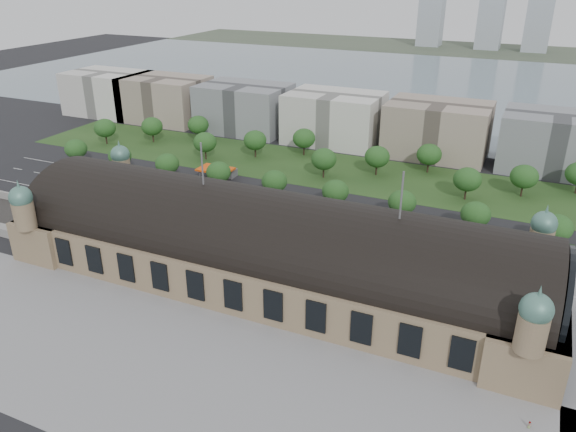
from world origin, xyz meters
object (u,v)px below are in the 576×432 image
at_px(traffic_car_3, 249,199).
at_px(parked_car_6, 248,236).
at_px(parked_car_4, 179,216).
at_px(bus_mid, 289,232).
at_px(traffic_car_4, 338,228).
at_px(traffic_car_0, 96,183).
at_px(pedestrian_0, 529,425).
at_px(petrol_station, 222,171).
at_px(bus_east, 334,236).
at_px(parked_car_2, 133,206).
at_px(parked_car_5, 254,231).
at_px(bus_west, 325,239).
at_px(parked_car_1, 147,209).
at_px(traffic_car_5, 455,240).
at_px(traffic_car_6, 525,265).
at_px(traffic_car_2, 144,199).
at_px(parked_car_3, 144,211).
at_px(traffic_car_1, 130,183).
at_px(parked_car_0, 103,205).

bearing_deg(traffic_car_3, parked_car_6, -144.26).
height_order(parked_car_4, bus_mid, bus_mid).
bearing_deg(traffic_car_4, traffic_car_0, -91.32).
relative_size(traffic_car_3, pedestrian_0, 2.97).
xyz_separation_m(petrol_station, traffic_car_3, (21.56, -17.23, -2.24)).
xyz_separation_m(traffic_car_4, bus_east, (1.22, -7.80, 0.84)).
xyz_separation_m(parked_car_2, parked_car_5, (49.52, 0.26, -0.01)).
height_order(traffic_car_0, traffic_car_3, traffic_car_3).
relative_size(petrol_station, bus_west, 1.20).
distance_m(traffic_car_0, bus_west, 103.31).
bearing_deg(parked_car_4, parked_car_5, 62.02).
distance_m(parked_car_1, bus_west, 67.63).
bearing_deg(petrol_station, traffic_car_5, -11.59).
bearing_deg(traffic_car_6, petrol_station, -104.30).
distance_m(parked_car_4, parked_car_5, 29.27).
distance_m(parked_car_2, parked_car_6, 49.66).
bearing_deg(parked_car_5, parked_car_4, -126.08).
bearing_deg(bus_west, traffic_car_6, -76.44).
relative_size(parked_car_5, pedestrian_0, 3.04).
bearing_deg(traffic_car_0, traffic_car_2, 78.76).
bearing_deg(traffic_car_2, traffic_car_0, -107.86).
height_order(traffic_car_6, parked_car_1, parked_car_1).
distance_m(traffic_car_0, traffic_car_6, 161.28).
relative_size(traffic_car_2, traffic_car_3, 1.19).
xyz_separation_m(traffic_car_3, parked_car_3, (-28.82, -25.01, -0.04)).
height_order(parked_car_2, bus_east, bus_east).
bearing_deg(traffic_car_4, pedestrian_0, 41.77).
relative_size(traffic_car_5, bus_mid, 0.35).
bearing_deg(traffic_car_1, traffic_car_0, 112.42).
relative_size(traffic_car_3, traffic_car_6, 0.91).
height_order(parked_car_2, pedestrian_0, pedestrian_0).
bearing_deg(parked_car_3, traffic_car_6, 56.83).
height_order(petrol_station, traffic_car_1, petrol_station).
relative_size(parked_car_0, bus_east, 0.32).
xyz_separation_m(traffic_car_6, pedestrian_0, (4.73, -66.32, 0.07)).
bearing_deg(bus_east, parked_car_4, 101.62).
distance_m(parked_car_2, parked_car_3, 6.57).
relative_size(traffic_car_4, parked_car_3, 1.23).
distance_m(traffic_car_2, parked_car_0, 14.68).
bearing_deg(traffic_car_6, traffic_car_4, -91.65).
distance_m(traffic_car_2, traffic_car_6, 132.92).
bearing_deg(bus_east, parked_car_6, 114.73).
bearing_deg(parked_car_0, traffic_car_5, 65.70).
relative_size(parked_car_3, parked_car_4, 0.84).
xyz_separation_m(traffic_car_1, parked_car_1, (22.44, -18.06, 0.14)).
xyz_separation_m(traffic_car_1, parked_car_6, (65.70, -22.06, 0.00)).
xyz_separation_m(traffic_car_4, parked_car_1, (-68.08, -12.91, -0.02)).
bearing_deg(bus_west, bus_east, -25.23).
bearing_deg(parked_car_1, parked_car_4, 46.79).
xyz_separation_m(traffic_car_1, parked_car_2, (16.19, -18.31, 0.03)).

